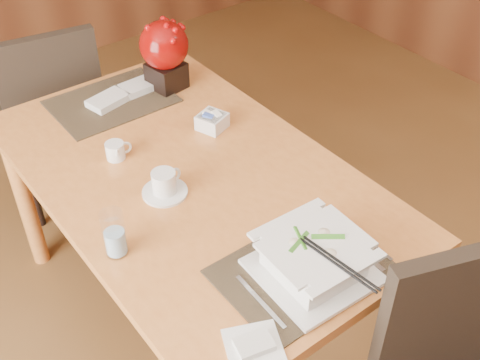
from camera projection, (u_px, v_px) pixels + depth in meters
dining_table at (192, 194)px, 2.06m from camera, size 0.90×1.50×0.75m
placemat_near at (301, 270)px, 1.66m from camera, size 0.45×0.33×0.01m
placemat_far at (112, 101)px, 2.33m from camera, size 0.45×0.33×0.01m
soup_setting at (314, 259)px, 1.61m from camera, size 0.31×0.31×0.12m
coffee_cup at (164, 185)px, 1.89m from camera, size 0.15×0.15×0.08m
water_glass at (114, 234)px, 1.67m from camera, size 0.09×0.09×0.15m
creamer_jug at (115, 151)px, 2.04m from camera, size 0.10×0.10×0.06m
sugar_caddy at (212, 122)px, 2.18m from camera, size 0.12×0.12×0.06m
berry_decor at (164, 51)px, 2.32m from camera, size 0.19×0.19×0.28m
napkins_far at (127, 92)px, 2.36m from camera, size 0.31×0.14×0.03m
bread_plate at (254, 348)px, 1.46m from camera, size 0.18×0.18×0.01m
far_chair at (53, 111)px, 2.69m from camera, size 0.50×0.51×0.94m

